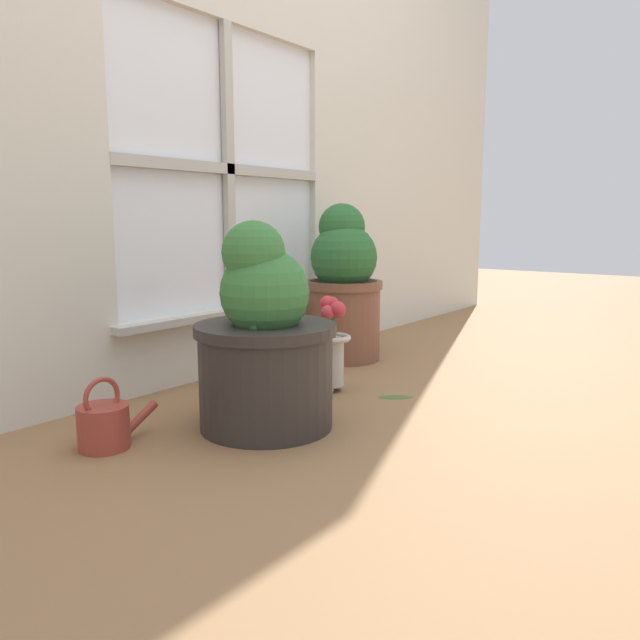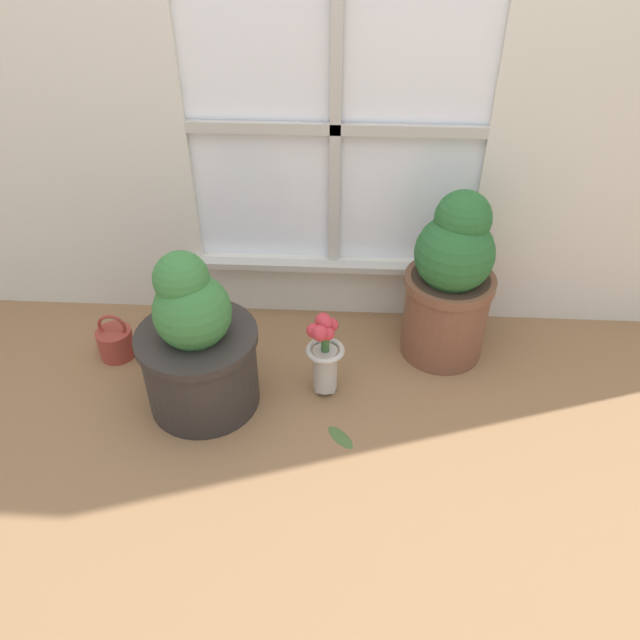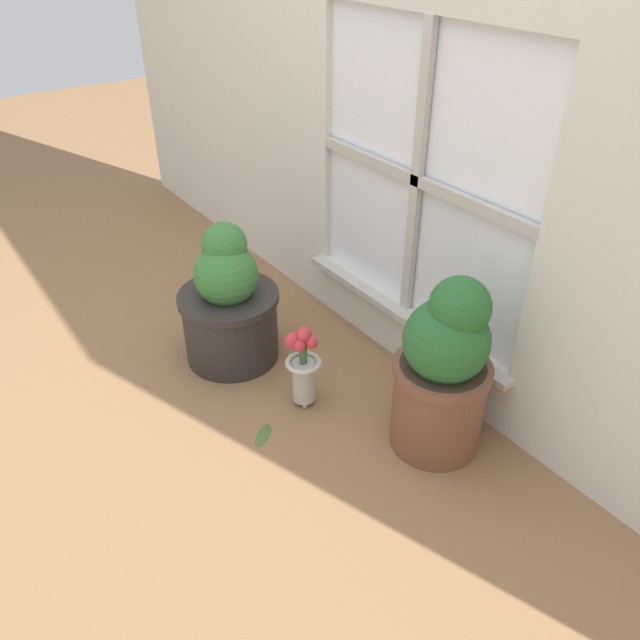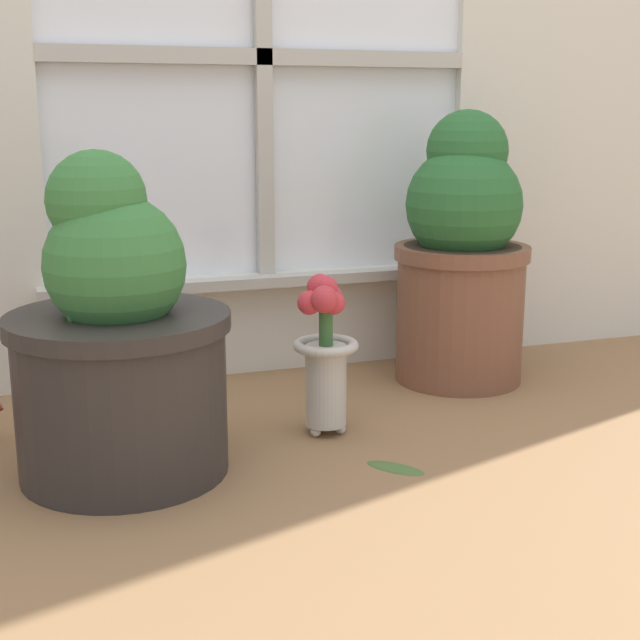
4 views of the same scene
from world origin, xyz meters
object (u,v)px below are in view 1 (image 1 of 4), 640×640
at_px(potted_plant_left, 265,344).
at_px(flower_vase, 332,341).
at_px(watering_can, 105,425).
at_px(potted_plant_right, 343,286).

relative_size(potted_plant_left, flower_vase, 1.76).
relative_size(potted_plant_left, watering_can, 2.47).
xyz_separation_m(potted_plant_left, potted_plant_right, (0.79, 0.30, 0.06)).
bearing_deg(flower_vase, watering_can, 169.00).
xyz_separation_m(potted_plant_left, flower_vase, (0.39, 0.06, -0.06)).
bearing_deg(potted_plant_left, watering_can, 149.56).
relative_size(flower_vase, watering_can, 1.40).
height_order(potted_plant_left, flower_vase, potted_plant_left).
bearing_deg(flower_vase, potted_plant_left, -170.83).
xyz_separation_m(potted_plant_right, flower_vase, (-0.41, -0.24, -0.12)).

